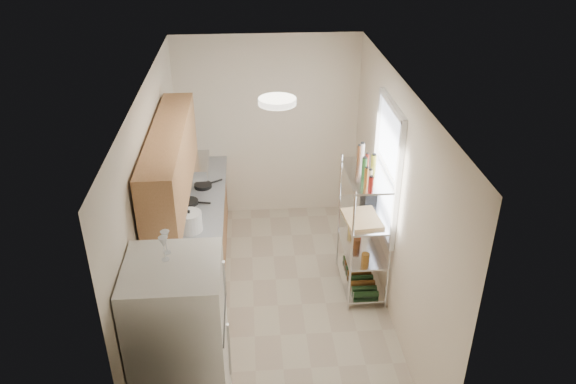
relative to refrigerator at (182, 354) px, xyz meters
name	(u,v)px	position (x,y,z in m)	size (l,w,h in m)	color
room	(277,208)	(0.87, 1.60, 0.41)	(2.52, 4.42, 2.62)	#B7AC94
counter_run	(197,254)	(-0.05, 2.04, -0.43)	(0.63, 3.51, 0.90)	#B97E4F
upper_cabinets	(171,163)	(-0.18, 1.70, 0.92)	(0.33, 2.20, 0.72)	#B97E4F
range_hood	(187,166)	(-0.13, 2.50, 0.50)	(0.50, 0.60, 0.12)	#B7BABC
window	(387,168)	(2.10, 1.95, 0.66)	(0.06, 1.00, 1.46)	white
bakers_rack	(365,206)	(1.88, 1.90, 0.22)	(0.45, 0.90, 1.73)	silver
ceiling_dome	(277,101)	(0.87, 1.30, 1.68)	(0.34, 0.34, 0.06)	white
refrigerator	(182,354)	(0.00, 0.00, 0.00)	(0.73, 0.73, 1.77)	white
wine_glass_a	(164,249)	(-0.05, 0.08, 0.99)	(0.07, 0.07, 0.20)	silver
wine_glass_b	(166,242)	(-0.05, 0.17, 0.98)	(0.07, 0.07, 0.19)	silver
rice_cooker	(190,222)	(-0.08, 1.87, 0.12)	(0.27, 0.27, 0.22)	silver
frying_pan_large	(189,202)	(-0.14, 2.47, 0.03)	(0.23, 0.23, 0.04)	black
frying_pan_small	(203,186)	(0.00, 2.88, 0.04)	(0.22, 0.22, 0.05)	black
cutting_board	(362,219)	(1.82, 1.77, 0.14)	(0.37, 0.48, 0.03)	tan
espresso_machine	(369,189)	(1.99, 2.23, 0.25)	(0.14, 0.21, 0.25)	black
storage_bag	(357,233)	(1.84, 2.08, -0.24)	(0.10, 0.14, 0.16)	maroon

